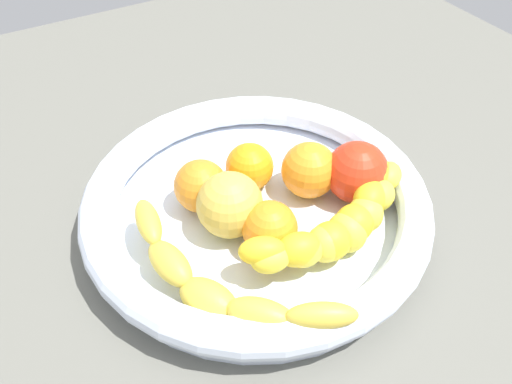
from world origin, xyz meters
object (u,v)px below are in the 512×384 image
orange_front (250,167)px  apple_yellow (230,205)px  banana_arching_top (336,224)px  tomato_red (357,172)px  fruit_bowl (256,205)px  orange_mid_left (270,228)px  banana_draped_left (343,225)px  orange_mid_right (310,171)px  orange_rear (201,186)px  banana_draped_right (216,286)px

orange_front → apple_yellow: size_ratio=0.79×
apple_yellow → banana_arching_top: bearing=138.4°
apple_yellow → tomato_red: same height
banana_arching_top → apple_yellow: size_ratio=3.11×
fruit_bowl → orange_mid_left: (1.31, 4.98, 1.66)cm
fruit_bowl → banana_draped_left: banana_draped_left is taller
orange_mid_right → orange_rear: size_ratio=1.08×
banana_draped_right → orange_mid_left: orange_mid_left is taller
orange_mid_right → orange_mid_left: bearing=30.9°
apple_yellow → orange_rear: bearing=-76.3°
fruit_bowl → banana_draped_left: 9.81cm
banana_draped_right → tomato_red: 20.51cm
orange_mid_right → apple_yellow: bearing=3.1°
banana_draped_left → banana_draped_right: bearing=1.3°
tomato_red → apple_yellow: bearing=-9.5°
banana_draped_right → orange_mid_right: 17.80cm
banana_draped_left → orange_mid_right: bearing=-100.5°
fruit_bowl → banana_draped_right: banana_draped_right is taller
banana_draped_left → apple_yellow: apple_yellow is taller
banana_draped_right → orange_front: (-10.57, -12.62, 0.03)cm
banana_arching_top → orange_mid_right: orange_mid_right is taller
fruit_bowl → banana_arching_top: size_ratio=1.73×
banana_draped_left → orange_front: size_ratio=3.96×
banana_draped_left → orange_front: orange_front is taller
orange_rear → tomato_red: size_ratio=0.85×
banana_draped_left → banana_arching_top: bearing=-18.6°
fruit_bowl → banana_arching_top: (-4.59, 7.88, 1.88)cm
orange_mid_right → banana_arching_top: bearing=74.3°
banana_draped_right → orange_rear: bearing=-109.8°
orange_front → orange_mid_left: bearing=72.5°
orange_mid_left → tomato_red: tomato_red is taller
orange_front → apple_yellow: bearing=44.1°
orange_front → tomato_red: bearing=141.7°
orange_mid_left → apple_yellow: (2.17, -4.27, 0.65)cm
apple_yellow → orange_front: bearing=-135.9°
apple_yellow → banana_draped_left: bearing=139.8°
fruit_bowl → orange_mid_right: 7.05cm
banana_arching_top → tomato_red: bearing=-142.5°
banana_draped_left → orange_rear: orange_rear is taller
fruit_bowl → orange_mid_right: (-6.76, 0.16, 2.00)cm
orange_mid_left → apple_yellow: size_ratio=0.81×
fruit_bowl → orange_front: orange_front is taller
orange_mid_left → orange_mid_right: bearing=-149.1°
banana_draped_right → apple_yellow: apple_yellow is taller
fruit_bowl → banana_draped_right: size_ratio=1.62×
banana_arching_top → tomato_red: size_ratio=3.13×
orange_front → banana_arching_top: bearing=104.0°
banana_arching_top → fruit_bowl: bearing=-59.8°
tomato_red → banana_draped_right: bearing=15.1°
banana_draped_right → apple_yellow: (-5.52, -7.73, 0.76)cm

